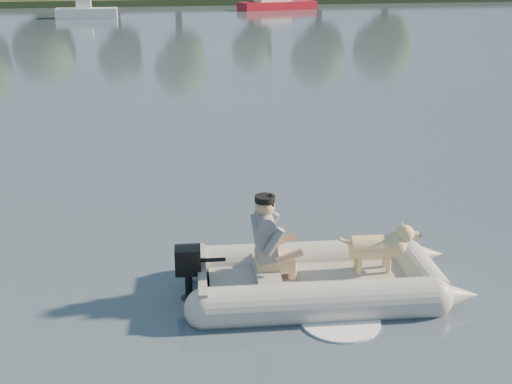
{
  "coord_description": "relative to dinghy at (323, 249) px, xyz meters",
  "views": [
    {
      "loc": [
        -1.52,
        -7.18,
        4.25
      ],
      "look_at": [
        0.32,
        2.24,
        0.75
      ],
      "focal_mm": 45.0,
      "sensor_mm": 36.0,
      "label": 1
    }
  ],
  "objects": [
    {
      "name": "dinghy",
      "position": [
        0.0,
        0.0,
        0.0
      ],
      "size": [
        5.13,
        3.62,
        1.48
      ],
      "primitive_type": null,
      "rotation": [
        0.0,
        0.0,
        -0.09
      ],
      "color": "#A8A9A3",
      "rests_on": "water"
    },
    {
      "name": "outboard_motor",
      "position": [
        -1.78,
        0.17,
        -0.31
      ],
      "size": [
        0.47,
        0.35,
        0.85
      ],
      "primitive_type": null,
      "rotation": [
        0.0,
        0.0,
        -0.09
      ],
      "color": "black",
      "rests_on": "dinghy"
    },
    {
      "name": "dog",
      "position": [
        0.7,
        -0.01,
        -0.08
      ],
      "size": [
        1.03,
        0.45,
        0.67
      ],
      "primitive_type": null,
      "rotation": [
        0.0,
        0.0,
        -0.09
      ],
      "color": "#D5BA7B",
      "rests_on": "dinghy"
    },
    {
      "name": "shore_bank",
      "position": [
        -0.84,
        61.78,
        -0.39
      ],
      "size": [
        160.0,
        12.0,
        0.7
      ],
      "primitive_type": "cube",
      "color": "#47512D",
      "rests_on": "water"
    },
    {
      "name": "sailboat",
      "position": [
        10.71,
        49.81,
        -0.22
      ],
      "size": [
        7.21,
        3.79,
        9.5
      ],
      "rotation": [
        0.0,
        0.0,
        0.26
      ],
      "color": "#AB1321",
      "rests_on": "water"
    },
    {
      "name": "man",
      "position": [
        -0.74,
        0.13,
        0.19
      ],
      "size": [
        0.84,
        0.74,
        1.16
      ],
      "primitive_type": null,
      "rotation": [
        0.0,
        0.0,
        -0.09
      ],
      "color": "slate",
      "rests_on": "dinghy"
    },
    {
      "name": "motorboat",
      "position": [
        -5.27,
        44.35,
        0.26
      ],
      "size": [
        4.73,
        1.92,
        1.98
      ],
      "primitive_type": null,
      "rotation": [
        0.0,
        0.0,
        -0.02
      ],
      "color": "white",
      "rests_on": "water"
    },
    {
      "name": "water",
      "position": [
        -0.84,
        -0.22,
        -0.64
      ],
      "size": [
        160.0,
        160.0,
        0.0
      ],
      "primitive_type": "plane",
      "color": "slate",
      "rests_on": "ground"
    }
  ]
}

